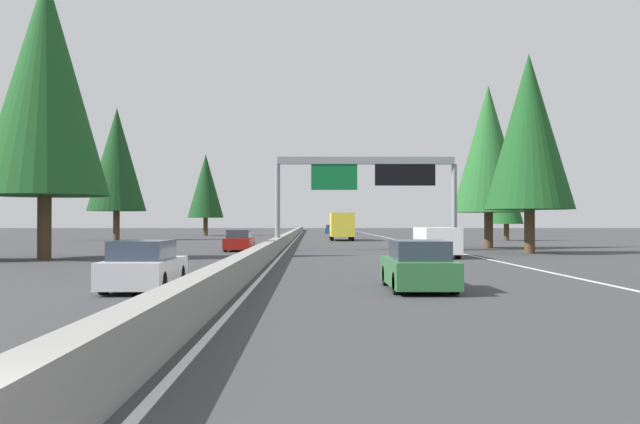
{
  "coord_description": "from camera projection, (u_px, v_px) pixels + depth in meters",
  "views": [
    {
      "loc": [
        -3.55,
        -2.06,
        2.02
      ],
      "look_at": [
        68.25,
        -2.92,
        2.99
      ],
      "focal_mm": 40.1,
      "sensor_mm": 36.0,
      "label": 1
    }
  ],
  "objects": [
    {
      "name": "box_truck_distant_b",
      "position": [
        341.0,
        225.0,
        76.71
      ],
      "size": [
        8.5,
        2.4,
        2.95
      ],
      "color": "gold",
      "rests_on": "ground"
    },
    {
      "name": "conifer_left_mid",
      "position": [
        117.0,
        160.0,
        78.01
      ],
      "size": [
        6.37,
        6.37,
        14.48
      ],
      "color": "#4C3823",
      "rests_on": "ground"
    },
    {
      "name": "conifer_right_mid",
      "position": [
        488.0,
        149.0,
        53.99
      ],
      "size": [
        5.45,
        5.45,
        12.38
      ],
      "color": "#4C3823",
      "rests_on": "ground"
    },
    {
      "name": "ground_plane",
      "position": [
        288.0,
        244.0,
        63.49
      ],
      "size": [
        320.0,
        320.0,
        0.0
      ],
      "primitive_type": "plane",
      "color": "#38383A"
    },
    {
      "name": "oncoming_near",
      "position": [
        239.0,
        241.0,
        49.0
      ],
      "size": [
        4.4,
        1.8,
        1.47
      ],
      "rotation": [
        0.0,
        0.0,
        3.14
      ],
      "color": "maroon",
      "rests_on": "ground"
    },
    {
      "name": "conifer_right_far",
      "position": [
        506.0,
        194.0,
        75.85
      ],
      "size": [
        3.56,
        3.56,
        8.09
      ],
      "color": "#4C3823",
      "rests_on": "ground"
    },
    {
      "name": "sedan_near_center",
      "position": [
        330.0,
        229.0,
        122.79
      ],
      "size": [
        4.4,
        1.8,
        1.47
      ],
      "color": "#1E4793",
      "rests_on": "ground"
    },
    {
      "name": "shoulder_stripe_right",
      "position": [
        403.0,
        241.0,
        73.63
      ],
      "size": [
        160.0,
        0.16,
        0.01
      ],
      "primitive_type": "cube",
      "color": "silver",
      "rests_on": "ground"
    },
    {
      "name": "oncoming_far",
      "position": [
        144.0,
        267.0,
        21.1
      ],
      "size": [
        4.4,
        1.8,
        1.47
      ],
      "rotation": [
        0.0,
        0.0,
        3.14
      ],
      "color": "silver",
      "rests_on": "ground"
    },
    {
      "name": "shoulder_stripe_median",
      "position": [
        294.0,
        241.0,
        73.49
      ],
      "size": [
        160.0,
        0.16,
        0.01
      ],
      "primitive_type": "cube",
      "color": "silver",
      "rests_on": "ground"
    },
    {
      "name": "sedan_near_right",
      "position": [
        418.0,
        267.0,
        21.11
      ],
      "size": [
        4.4,
        1.8,
        1.47
      ],
      "color": "#2D6B38",
      "rests_on": "ground"
    },
    {
      "name": "conifer_right_near",
      "position": [
        529.0,
        132.0,
        45.22
      ],
      "size": [
        5.6,
        5.6,
        12.72
      ],
      "color": "#4C3823",
      "rests_on": "ground"
    },
    {
      "name": "median_barrier",
      "position": [
        291.0,
        235.0,
        83.49
      ],
      "size": [
        180.0,
        0.56,
        0.9
      ],
      "primitive_type": "cube",
      "color": "gray",
      "rests_on": "ground"
    },
    {
      "name": "conifer_left_far",
      "position": [
        206.0,
        186.0,
        102.96
      ],
      "size": [
        5.18,
        5.18,
        11.78
      ],
      "color": "#4C3823",
      "rests_on": "ground"
    },
    {
      "name": "conifer_left_near",
      "position": [
        45.0,
        84.0,
        38.49
      ],
      "size": [
        6.83,
        6.83,
        15.53
      ],
      "color": "#4C3823",
      "rests_on": "ground"
    },
    {
      "name": "sign_gantry_overhead",
      "position": [
        369.0,
        176.0,
        49.64
      ],
      "size": [
        0.5,
        12.68,
        6.52
      ],
      "color": "gray",
      "rests_on": "ground"
    },
    {
      "name": "minivan_far_right",
      "position": [
        437.0,
        241.0,
        40.19
      ],
      "size": [
        5.0,
        1.95,
        1.69
      ],
      "color": "white",
      "rests_on": "ground"
    }
  ]
}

